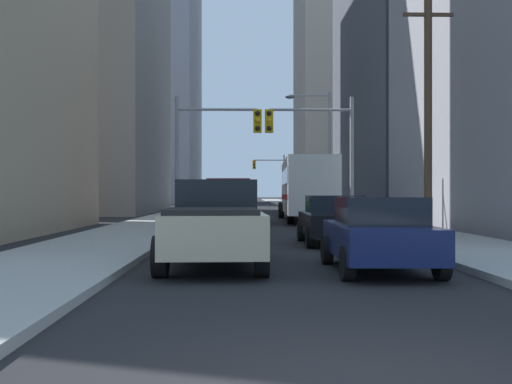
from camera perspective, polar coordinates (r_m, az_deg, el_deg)
name	(u,v)px	position (r m, az deg, el deg)	size (l,w,h in m)	color
sidewalk_left	(194,210)	(55.34, -5.66, -1.62)	(3.61, 160.00, 0.15)	#9E9E99
sidewalk_right	(312,210)	(55.54, 5.12, -1.62)	(3.61, 160.00, 0.15)	#9E9E99
city_bus	(307,187)	(35.08, 4.64, 0.48)	(2.96, 11.59, 3.40)	silver
pickup_truck_beige	(215,223)	(13.76, -3.74, -2.87)	(2.20, 5.45, 1.90)	#C6B793
cargo_van_maroon	(230,199)	(31.14, -2.40, -0.63)	(2.16, 5.23, 2.26)	maroon
sedan_navy	(379,234)	(12.97, 11.11, -3.76)	(1.95, 4.24, 1.52)	#141E4C
sedan_black	(333,220)	(19.56, 7.02, -2.50)	(1.95, 4.22, 1.52)	black
sedan_silver	(229,214)	(24.34, -2.49, -2.02)	(1.95, 4.25, 1.52)	#B7BABF
sedan_red	(233,203)	(47.88, -2.11, -1.04)	(1.95, 4.20, 1.52)	maroon
sedan_green	(234,205)	(42.58, -2.02, -1.16)	(1.95, 4.22, 1.52)	#195938
traffic_signal_near_left	(214,139)	(28.71, -3.85, 4.84)	(3.96, 0.44, 6.00)	gray
traffic_signal_near_right	(314,139)	(28.88, 5.29, 4.82)	(4.08, 0.44, 6.00)	gray
traffic_signal_far_right	(270,172)	(73.54, 1.32, 1.86)	(3.81, 0.44, 6.00)	gray
utility_pole_right	(428,99)	(23.30, 15.40, 8.17)	(2.20, 0.28, 9.34)	brown
street_lamp_right	(322,142)	(37.00, 6.02, 4.55)	(2.68, 0.32, 7.50)	gray
building_left_mid_office	(37,10)	(56.04, -19.30, 15.40)	(19.41, 20.56, 33.05)	gray
building_left_far_tower	(126,8)	(103.84, -11.71, 16.06)	(21.82, 26.94, 60.78)	#93939E
building_right_mid_block	(468,63)	(53.35, 18.72, 11.03)	(18.24, 22.11, 23.70)	#4C515B
building_right_far_highrise	(372,30)	(98.70, 10.48, 14.28)	(21.95, 19.39, 52.02)	#B7A893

